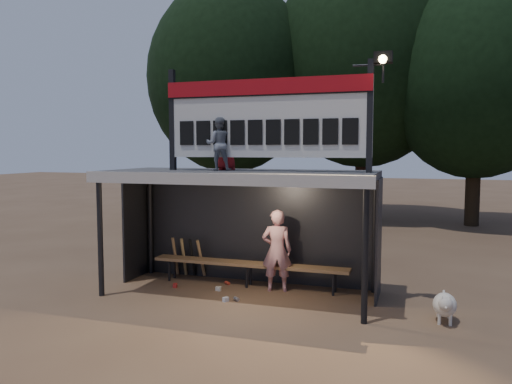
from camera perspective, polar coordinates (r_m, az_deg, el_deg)
ground at (r=9.59m, az=-1.92°, el=-11.55°), size 80.00×80.00×0.00m
player at (r=9.61m, az=2.39°, el=-6.68°), size 0.65×0.51×1.58m
child_a at (r=9.27m, az=-4.26°, el=5.48°), size 0.56×0.49×0.98m
child_b at (r=9.58m, az=-3.42°, el=5.64°), size 0.53×0.36×1.04m
dugout_shelter at (r=9.47m, az=-1.44°, el=-0.37°), size 5.10×2.08×2.32m
scoreboard_assembly at (r=9.03m, az=1.37°, el=8.76°), size 4.10×0.27×1.99m
bench at (r=9.98m, az=-0.83°, el=-8.32°), size 4.00×0.35×0.48m
tree_left at (r=20.16m, az=-2.96°, el=12.88°), size 6.46×6.46×9.27m
tree_mid at (r=20.55m, az=12.19°, el=14.46°), size 7.22×7.22×10.36m
tree_right at (r=19.39m, az=23.92°, el=11.82°), size 6.08×6.08×8.72m
dog at (r=8.56m, az=20.77°, el=-11.97°), size 0.36×0.81×0.49m
bats at (r=10.77m, az=-7.78°, el=-7.40°), size 0.68×0.35×0.84m
litter at (r=9.68m, az=-4.63°, el=-11.18°), size 1.56×1.17×0.08m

